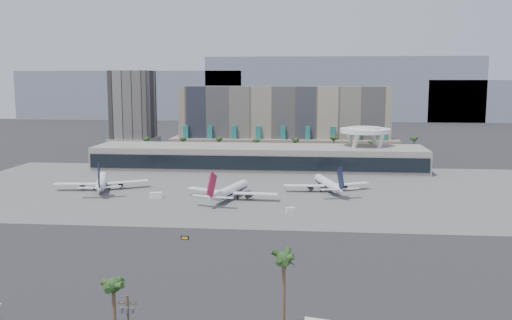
# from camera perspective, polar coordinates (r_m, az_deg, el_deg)

# --- Properties ---
(ground) EXTENTS (900.00, 900.00, 0.00)m
(ground) POSITION_cam_1_polar(r_m,az_deg,el_deg) (189.92, -2.90, -6.13)
(ground) COLOR #232326
(ground) RESTS_ON ground
(apron_pad) EXTENTS (260.00, 130.00, 0.06)m
(apron_pad) POSITION_cam_1_polar(r_m,az_deg,el_deg) (243.11, -0.98, -2.94)
(apron_pad) COLOR #5B5B59
(apron_pad) RESTS_ON ground
(mountain_ridge) EXTENTS (680.00, 60.00, 70.00)m
(mountain_ridge) POSITION_cam_1_polar(r_m,az_deg,el_deg) (652.17, 5.70, 6.66)
(mountain_ridge) COLOR gray
(mountain_ridge) RESTS_ON ground
(hotel) EXTENTS (140.00, 30.00, 42.00)m
(hotel) POSITION_cam_1_polar(r_m,az_deg,el_deg) (358.06, 2.81, 3.36)
(hotel) COLOR gray
(hotel) RESTS_ON ground
(office_tower) EXTENTS (30.00, 30.00, 52.00)m
(office_tower) POSITION_cam_1_polar(r_m,az_deg,el_deg) (401.83, -12.17, 4.59)
(office_tower) COLOR black
(office_tower) RESTS_ON ground
(terminal) EXTENTS (170.00, 32.50, 14.50)m
(terminal) POSITION_cam_1_polar(r_m,az_deg,el_deg) (295.86, 0.24, 0.34)
(terminal) COLOR gray
(terminal) RESTS_ON ground
(saucer_structure) EXTENTS (26.00, 26.00, 21.89)m
(saucer_structure) POSITION_cam_1_polar(r_m,az_deg,el_deg) (300.56, 10.86, 2.61)
(saucer_structure) COLOR white
(saucer_structure) RESTS_ON ground
(palm_row) EXTENTS (157.80, 2.80, 13.10)m
(palm_row) POSITION_cam_1_polar(r_m,az_deg,el_deg) (329.61, 2.03, 1.84)
(palm_row) COLOR brown
(palm_row) RESTS_ON ground
(airliner_left) EXTENTS (38.14, 39.47, 14.10)m
(airliner_left) POSITION_cam_1_polar(r_m,az_deg,el_deg) (249.51, -15.20, -2.11)
(airliner_left) COLOR white
(airliner_left) RESTS_ON ground
(airliner_centre) EXTENTS (37.37, 38.77, 13.67)m
(airliner_centre) POSITION_cam_1_polar(r_m,az_deg,el_deg) (223.00, -2.64, -3.07)
(airliner_centre) COLOR white
(airliner_centre) RESTS_ON ground
(airliner_right) EXTENTS (36.06, 37.38, 13.22)m
(airliner_right) POSITION_cam_1_polar(r_m,az_deg,el_deg) (239.57, 7.21, -2.36)
(airliner_right) COLOR white
(airliner_right) RESTS_ON ground
(service_vehicle_a) EXTENTS (5.13, 3.93, 2.26)m
(service_vehicle_a) POSITION_cam_1_polar(r_m,az_deg,el_deg) (228.82, -9.96, -3.49)
(service_vehicle_a) COLOR white
(service_vehicle_a) RESTS_ON ground
(service_vehicle_b) EXTENTS (3.73, 3.02, 1.68)m
(service_vehicle_b) POSITION_cam_1_polar(r_m,az_deg,el_deg) (202.56, 3.47, -4.98)
(service_vehicle_b) COLOR silver
(service_vehicle_b) RESTS_ON ground
(taxiway_sign) EXTENTS (2.35, 0.42, 1.07)m
(taxiway_sign) POSITION_cam_1_polar(r_m,az_deg,el_deg) (170.00, -7.14, -7.73)
(taxiway_sign) COLOR black
(taxiway_sign) RESTS_ON ground
(near_palm_a) EXTENTS (6.00, 6.00, 11.01)m
(near_palm_a) POSITION_cam_1_polar(r_m,az_deg,el_deg) (109.81, -14.07, -12.74)
(near_palm_a) COLOR brown
(near_palm_a) RESTS_ON ground
(near_palm_b) EXTENTS (6.00, 6.00, 15.82)m
(near_palm_b) POSITION_cam_1_polar(r_m,az_deg,el_deg) (105.51, 2.79, -10.67)
(near_palm_b) COLOR brown
(near_palm_b) RESTS_ON ground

